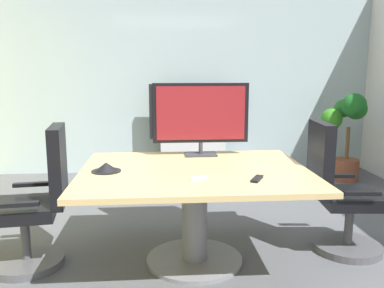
{
  "coord_description": "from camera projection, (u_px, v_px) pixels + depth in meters",
  "views": [
    {
      "loc": [
        -0.37,
        -2.82,
        1.5
      ],
      "look_at": [
        -0.11,
        0.47,
        0.91
      ],
      "focal_mm": 38.42,
      "sensor_mm": 36.0,
      "label": 1
    }
  ],
  "objects": [
    {
      "name": "ground_plane",
      "position": [
        212.0,
        274.0,
        3.06
      ],
      "size": [
        7.5,
        7.5,
        0.0
      ],
      "primitive_type": "plane",
      "color": "#515459"
    },
    {
      "name": "wall_back_glass_partition",
      "position": [
        185.0,
        82.0,
        6.01
      ],
      "size": [
        5.57,
        0.1,
        2.66
      ],
      "primitive_type": "cube",
      "color": "#9EB2B7",
      "rests_on": "ground"
    },
    {
      "name": "conference_table",
      "position": [
        195.0,
        192.0,
        3.17
      ],
      "size": [
        1.73,
        1.38,
        0.76
      ],
      "color": "tan",
      "rests_on": "ground"
    },
    {
      "name": "office_chair_left",
      "position": [
        37.0,
        209.0,
        3.14
      ],
      "size": [
        0.62,
        0.6,
        1.09
      ],
      "rotation": [
        0.0,
        0.0,
        -1.45
      ],
      "color": "#4C4C51",
      "rests_on": "ground"
    },
    {
      "name": "office_chair_right",
      "position": [
        339.0,
        198.0,
        3.39
      ],
      "size": [
        0.61,
        0.59,
        1.09
      ],
      "rotation": [
        0.0,
        0.0,
        1.49
      ],
      "color": "#4C4C51",
      "rests_on": "ground"
    },
    {
      "name": "tv_monitor",
      "position": [
        201.0,
        115.0,
        3.59
      ],
      "size": [
        0.84,
        0.18,
        0.64
      ],
      "color": "#333338",
      "rests_on": "conference_table"
    },
    {
      "name": "wall_display_unit",
      "position": [
        192.0,
        146.0,
        5.83
      ],
      "size": [
        1.2,
        0.36,
        1.31
      ],
      "color": "#B7BABC",
      "rests_on": "ground"
    },
    {
      "name": "potted_plant",
      "position": [
        347.0,
        127.0,
        5.51
      ],
      "size": [
        0.61,
        0.62,
        1.21
      ],
      "color": "brown",
      "rests_on": "ground"
    },
    {
      "name": "conference_phone",
      "position": [
        106.0,
        168.0,
        3.06
      ],
      "size": [
        0.22,
        0.22,
        0.07
      ],
      "color": "black",
      "rests_on": "conference_table"
    },
    {
      "name": "remote_control",
      "position": [
        257.0,
        179.0,
        2.83
      ],
      "size": [
        0.12,
        0.17,
        0.02
      ],
      "primitive_type": "cube",
      "rotation": [
        0.0,
        0.0,
        -0.48
      ],
      "color": "black",
      "rests_on": "conference_table"
    },
    {
      "name": "whiteboard_marker",
      "position": [
        199.0,
        178.0,
        2.84
      ],
      "size": [
        0.13,
        0.07,
        0.02
      ],
      "primitive_type": "cube",
      "rotation": [
        0.0,
        0.0,
        0.44
      ],
      "color": "silver",
      "rests_on": "conference_table"
    }
  ]
}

